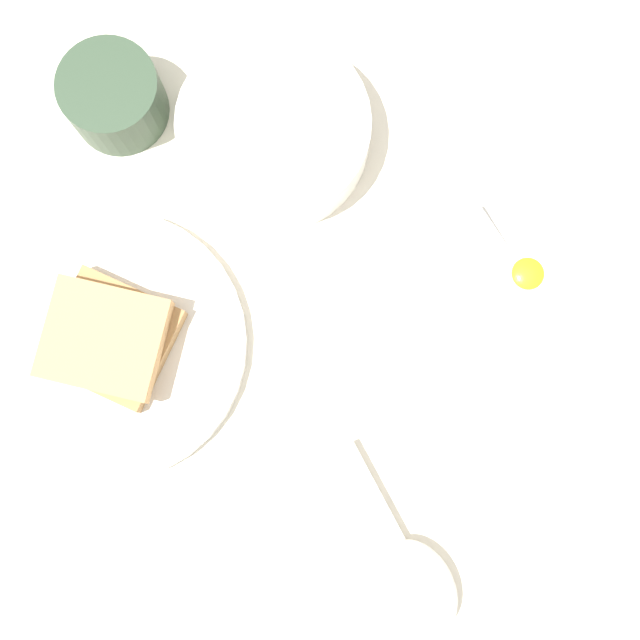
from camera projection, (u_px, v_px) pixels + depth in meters
The scene contains 7 objects.
ground_plane at pixel (302, 350), 0.75m from camera, with size 3.00×3.00×0.00m, color silver.
egg_bowl at pixel (532, 296), 0.73m from camera, with size 0.17×0.17×0.07m.
toast_plate at pixel (111, 345), 0.74m from camera, with size 0.23×0.23×0.02m.
toast_sandwich at pixel (108, 339), 0.71m from camera, with size 0.10×0.10×0.04m.
soup_spoon at pixel (411, 574), 0.71m from camera, with size 0.14×0.15×0.04m.
congee_bowl at pixel (274, 131), 0.74m from camera, with size 0.16×0.16×0.05m.
drinking_cup at pixel (113, 97), 0.74m from camera, with size 0.08×0.08×0.06m.
Camera 1 is at (0.06, 0.04, 0.75)m, focal length 50.00 mm.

